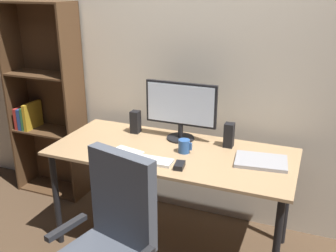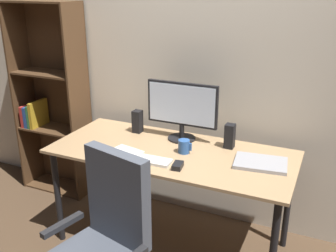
{
  "view_description": "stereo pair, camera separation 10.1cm",
  "coord_description": "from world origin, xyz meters",
  "px_view_note": "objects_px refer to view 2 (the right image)",
  "views": [
    {
      "loc": [
        0.86,
        -2.21,
        1.8
      ],
      "look_at": [
        -0.02,
        -0.01,
        0.92
      ],
      "focal_mm": 41.0,
      "sensor_mm": 36.0,
      "label": 1
    },
    {
      "loc": [
        0.95,
        -2.17,
        1.8
      ],
      "look_at": [
        -0.02,
        -0.01,
        0.92
      ],
      "focal_mm": 41.0,
      "sensor_mm": 36.0,
      "label": 2
    }
  ],
  "objects_px": {
    "desk": "(172,161)",
    "coffee_mug": "(184,146)",
    "monitor": "(182,107)",
    "keyboard": "(149,160)",
    "speaker_left": "(137,121)",
    "speaker_right": "(230,136)",
    "mouse": "(178,166)",
    "bookshelf": "(52,102)",
    "laptop": "(261,163)"
  },
  "relations": [
    {
      "from": "desk",
      "to": "coffee_mug",
      "type": "distance_m",
      "value": 0.15
    },
    {
      "from": "monitor",
      "to": "keyboard",
      "type": "relative_size",
      "value": 1.8
    },
    {
      "from": "keyboard",
      "to": "coffee_mug",
      "type": "bearing_deg",
      "value": 52.72
    },
    {
      "from": "speaker_left",
      "to": "speaker_right",
      "type": "relative_size",
      "value": 1.0
    },
    {
      "from": "coffee_mug",
      "to": "speaker_right",
      "type": "height_order",
      "value": "speaker_right"
    },
    {
      "from": "speaker_left",
      "to": "mouse",
      "type": "bearing_deg",
      "value": -40.15
    },
    {
      "from": "mouse",
      "to": "keyboard",
      "type": "bearing_deg",
      "value": 168.02
    },
    {
      "from": "mouse",
      "to": "coffee_mug",
      "type": "distance_m",
      "value": 0.23
    },
    {
      "from": "coffee_mug",
      "to": "bookshelf",
      "type": "relative_size",
      "value": 0.06
    },
    {
      "from": "desk",
      "to": "speaker_right",
      "type": "relative_size",
      "value": 9.67
    },
    {
      "from": "speaker_left",
      "to": "bookshelf",
      "type": "relative_size",
      "value": 0.1
    },
    {
      "from": "keyboard",
      "to": "laptop",
      "type": "distance_m",
      "value": 0.7
    },
    {
      "from": "coffee_mug",
      "to": "bookshelf",
      "type": "xyz_separation_m",
      "value": [
        -1.4,
        0.35,
        0.03
      ]
    },
    {
      "from": "coffee_mug",
      "to": "speaker_left",
      "type": "xyz_separation_m",
      "value": [
        -0.46,
        0.21,
        0.04
      ]
    },
    {
      "from": "laptop",
      "to": "speaker_left",
      "type": "bearing_deg",
      "value": 162.66
    },
    {
      "from": "keyboard",
      "to": "laptop",
      "type": "height_order",
      "value": "laptop"
    },
    {
      "from": "bookshelf",
      "to": "laptop",
      "type": "bearing_deg",
      "value": -9.64
    },
    {
      "from": "keyboard",
      "to": "coffee_mug",
      "type": "xyz_separation_m",
      "value": [
        0.15,
        0.21,
        0.04
      ]
    },
    {
      "from": "desk",
      "to": "bookshelf",
      "type": "distance_m",
      "value": 1.37
    },
    {
      "from": "monitor",
      "to": "desk",
      "type": "bearing_deg",
      "value": -85.59
    },
    {
      "from": "mouse",
      "to": "speaker_right",
      "type": "bearing_deg",
      "value": 57.11
    },
    {
      "from": "laptop",
      "to": "speaker_right",
      "type": "relative_size",
      "value": 1.88
    },
    {
      "from": "desk",
      "to": "laptop",
      "type": "bearing_deg",
      "value": 3.42
    },
    {
      "from": "monitor",
      "to": "speaker_right",
      "type": "relative_size",
      "value": 3.06
    },
    {
      "from": "keyboard",
      "to": "speaker_left",
      "type": "xyz_separation_m",
      "value": [
        -0.31,
        0.42,
        0.08
      ]
    },
    {
      "from": "monitor",
      "to": "keyboard",
      "type": "bearing_deg",
      "value": -96.45
    },
    {
      "from": "desk",
      "to": "speaker_right",
      "type": "height_order",
      "value": "speaker_right"
    },
    {
      "from": "monitor",
      "to": "speaker_left",
      "type": "height_order",
      "value": "monitor"
    },
    {
      "from": "mouse",
      "to": "monitor",
      "type": "bearing_deg",
      "value": 101.53
    },
    {
      "from": "laptop",
      "to": "speaker_right",
      "type": "bearing_deg",
      "value": 138.01
    },
    {
      "from": "mouse",
      "to": "coffee_mug",
      "type": "xyz_separation_m",
      "value": [
        -0.05,
        0.23,
        0.03
      ]
    },
    {
      "from": "speaker_right",
      "to": "coffee_mug",
      "type": "bearing_deg",
      "value": -140.74
    },
    {
      "from": "keyboard",
      "to": "bookshelf",
      "type": "xyz_separation_m",
      "value": [
        -1.24,
        0.56,
        0.07
      ]
    },
    {
      "from": "desk",
      "to": "speaker_left",
      "type": "xyz_separation_m",
      "value": [
        -0.37,
        0.21,
        0.17
      ]
    },
    {
      "from": "monitor",
      "to": "speaker_left",
      "type": "relative_size",
      "value": 3.06
    },
    {
      "from": "keyboard",
      "to": "mouse",
      "type": "height_order",
      "value": "mouse"
    },
    {
      "from": "monitor",
      "to": "coffee_mug",
      "type": "height_order",
      "value": "monitor"
    },
    {
      "from": "coffee_mug",
      "to": "bookshelf",
      "type": "bearing_deg",
      "value": 165.82
    },
    {
      "from": "speaker_right",
      "to": "desk",
      "type": "bearing_deg",
      "value": -148.18
    },
    {
      "from": "coffee_mug",
      "to": "bookshelf",
      "type": "height_order",
      "value": "bookshelf"
    },
    {
      "from": "keyboard",
      "to": "mouse",
      "type": "bearing_deg",
      "value": -5.51
    },
    {
      "from": "keyboard",
      "to": "speaker_left",
      "type": "distance_m",
      "value": 0.53
    },
    {
      "from": "keyboard",
      "to": "speaker_right",
      "type": "bearing_deg",
      "value": 44.44
    },
    {
      "from": "speaker_right",
      "to": "bookshelf",
      "type": "bearing_deg",
      "value": 174.91
    },
    {
      "from": "monitor",
      "to": "bookshelf",
      "type": "distance_m",
      "value": 1.31
    },
    {
      "from": "laptop",
      "to": "bookshelf",
      "type": "distance_m",
      "value": 1.93
    },
    {
      "from": "desk",
      "to": "laptop",
      "type": "distance_m",
      "value": 0.6
    },
    {
      "from": "coffee_mug",
      "to": "speaker_left",
      "type": "distance_m",
      "value": 0.51
    },
    {
      "from": "keyboard",
      "to": "bookshelf",
      "type": "bearing_deg",
      "value": 154.09
    },
    {
      "from": "speaker_right",
      "to": "mouse",
      "type": "bearing_deg",
      "value": -114.96
    }
  ]
}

